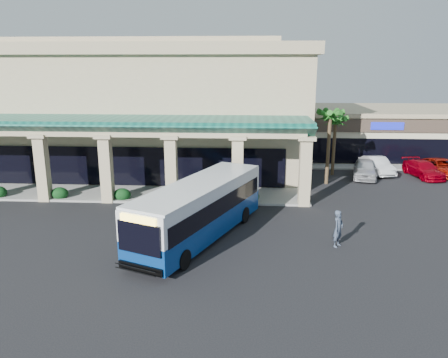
# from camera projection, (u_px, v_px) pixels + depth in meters

# --- Properties ---
(ground) EXTENTS (110.00, 110.00, 0.00)m
(ground) POSITION_uv_depth(u_px,v_px,m) (208.00, 231.00, 25.03)
(ground) COLOR black
(main_building) EXTENTS (30.80, 14.80, 11.35)m
(main_building) POSITION_uv_depth(u_px,v_px,m) (137.00, 106.00, 39.52)
(main_building) COLOR #C1AF89
(main_building) RESTS_ON ground
(arcade) EXTENTS (30.00, 6.20, 5.70)m
(arcade) POSITION_uv_depth(u_px,v_px,m) (106.00, 157.00, 31.34)
(arcade) COLOR #0C4D42
(arcade) RESTS_ON ground
(strip_mall) EXTENTS (22.50, 12.50, 4.90)m
(strip_mall) POSITION_uv_depth(u_px,v_px,m) (397.00, 131.00, 46.55)
(strip_mall) COLOR beige
(strip_mall) RESTS_ON ground
(palm_0) EXTENTS (2.40, 2.40, 6.60)m
(palm_0) POSITION_uv_depth(u_px,v_px,m) (329.00, 143.00, 34.33)
(palm_0) COLOR #1C5B18
(palm_0) RESTS_ON ground
(palm_1) EXTENTS (2.40, 2.40, 5.80)m
(palm_1) POSITION_uv_depth(u_px,v_px,m) (334.00, 142.00, 37.27)
(palm_1) COLOR #1C5B18
(palm_1) RESTS_ON ground
(broadleaf_tree) EXTENTS (2.60, 2.60, 4.81)m
(broadleaf_tree) POSITION_uv_depth(u_px,v_px,m) (304.00, 138.00, 42.34)
(broadleaf_tree) COLOR black
(broadleaf_tree) RESTS_ON ground
(transit_bus) EXTENTS (6.79, 11.41, 3.15)m
(transit_bus) POSITION_uv_depth(u_px,v_px,m) (200.00, 211.00, 23.68)
(transit_bus) COLOR navy
(transit_bus) RESTS_ON ground
(pedestrian) EXTENTS (0.80, 0.86, 1.97)m
(pedestrian) POSITION_uv_depth(u_px,v_px,m) (338.00, 229.00, 22.72)
(pedestrian) COLOR #3A4559
(pedestrian) RESTS_ON ground
(car_silver) EXTENTS (2.86, 4.94, 1.58)m
(car_silver) POSITION_uv_depth(u_px,v_px,m) (365.00, 169.00, 36.78)
(car_silver) COLOR #B5B6B9
(car_silver) RESTS_ON ground
(car_white) EXTENTS (2.34, 4.71, 1.48)m
(car_white) POSITION_uv_depth(u_px,v_px,m) (377.00, 165.00, 38.27)
(car_white) COLOR silver
(car_white) RESTS_ON ground
(car_red) EXTENTS (2.68, 4.95, 1.36)m
(car_red) POSITION_uv_depth(u_px,v_px,m) (423.00, 169.00, 37.11)
(car_red) COLOR #960011
(car_red) RESTS_ON ground
(car_gray) EXTENTS (2.94, 5.26, 1.39)m
(car_gray) POSITION_uv_depth(u_px,v_px,m) (442.00, 167.00, 37.73)
(car_gray) COLOR #A51407
(car_gray) RESTS_ON ground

